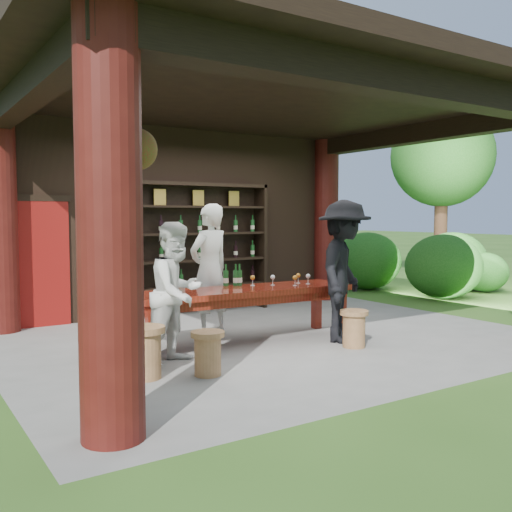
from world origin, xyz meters
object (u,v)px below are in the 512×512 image
wine_shelf (200,248)px  host (210,269)px  guest_woman (177,293)px  napkin_basket (173,288)px  tasting_table (244,297)px  stool_near_left (208,352)px  guest_man (344,271)px  stool_far_left (145,351)px  stool_near_right (354,328)px

wine_shelf → host: wine_shelf is taller
guest_woman → napkin_basket: size_ratio=6.43×
tasting_table → stool_near_left: tasting_table is taller
guest_man → napkin_basket: (-2.23, 0.75, -0.16)m
stool_near_left → guest_man: (2.39, 0.47, 0.72)m
guest_woman → guest_man: 2.44m
wine_shelf → stool_far_left: bearing=-125.5°
napkin_basket → wine_shelf: bearing=55.8°
stool_far_left → napkin_basket: bearing=51.2°
napkin_basket → guest_man: bearing=-18.5°
host → napkin_basket: 1.14m
tasting_table → stool_near_right: tasting_table is taller
tasting_table → guest_woman: guest_woman is taller
stool_near_left → stool_far_left: size_ratio=0.86×
stool_near_left → guest_woman: (-0.04, 0.69, 0.58)m
stool_far_left → guest_man: 3.09m
guest_man → guest_woman: bearing=138.3°
stool_near_right → guest_man: bearing=70.7°
stool_near_right → napkin_basket: size_ratio=1.90×
host → guest_woman: (-1.10, -1.22, -0.12)m
napkin_basket → guest_woman: bearing=-110.2°
tasting_table → stool_far_left: tasting_table is taller
stool_far_left → guest_man: guest_man is taller
stool_near_left → guest_man: 2.54m
guest_man → stool_near_left: bearing=154.6°
guest_woman → guest_man: (2.43, -0.22, 0.14)m
stool_near_right → guest_woman: bearing=166.3°
stool_near_left → tasting_table: bearing=44.5°
wine_shelf → stool_far_left: (-2.44, -3.41, -0.87)m
host → guest_man: 1.95m
tasting_table → stool_near_left: bearing=-135.5°
stool_near_right → guest_woman: 2.44m
host → guest_man: (1.33, -1.43, 0.02)m
wine_shelf → stool_far_left: wine_shelf is taller
stool_near_right → stool_far_left: size_ratio=0.87×
host → guest_woman: bearing=33.1°
napkin_basket → stool_near_right: bearing=-27.4°
stool_near_left → guest_woman: bearing=93.4°
stool_near_right → napkin_basket: bearing=152.6°
stool_near_left → stool_far_left: 0.67m
tasting_table → guest_man: size_ratio=1.62×
stool_near_right → stool_near_left: bearing=-176.8°
host → napkin_basket: (-0.90, -0.68, -0.14)m
guest_man → tasting_table: bearing=112.0°
stool_near_right → guest_man: 0.81m
wine_shelf → tasting_table: wine_shelf is taller
wine_shelf → stool_near_left: 4.20m
tasting_table → guest_man: bearing=-31.4°
host → guest_man: size_ratio=0.98×
stool_near_right → napkin_basket: (-2.11, 1.09, 0.56)m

